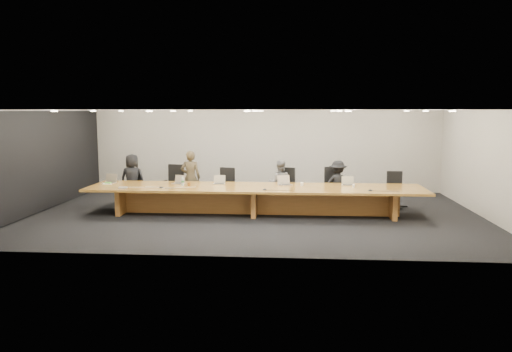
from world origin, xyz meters
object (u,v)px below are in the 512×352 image
(chair_far_left, at_px, (132,187))
(laptop_a, at_px, (109,178))
(conference_table, at_px, (255,195))
(mic_center, at_px, (265,189))
(chair_mid_right, at_px, (285,187))
(person_d, at_px, (338,184))
(av_box, at_px, (123,188))
(person_c, at_px, (280,183))
(paper_cup_far, at_px, (354,186))
(laptop_b, at_px, (178,179))
(chair_far_right, at_px, (396,189))
(person_b, at_px, (191,178))
(laptop_e, at_px, (348,181))
(mic_right, at_px, (370,190))
(laptop_c, at_px, (219,180))
(chair_left, at_px, (173,184))
(water_bottle, at_px, (183,182))
(chair_mid_left, at_px, (224,186))
(mic_left, at_px, (161,187))
(amber_mug, at_px, (189,184))
(chair_right, at_px, (335,186))
(paper_cup_near, at_px, (302,184))
(laptop_d, at_px, (285,180))
(person_a, at_px, (132,179))

(chair_far_left, relative_size, laptop_a, 2.88)
(conference_table, relative_size, laptop_a, 25.76)
(mic_center, bearing_deg, chair_mid_right, 74.27)
(person_d, height_order, av_box, person_d)
(person_c, bearing_deg, paper_cup_far, 150.65)
(laptop_b, height_order, paper_cup_far, laptop_b)
(chair_far_right, relative_size, person_b, 0.66)
(laptop_e, relative_size, mic_right, 2.36)
(chair_far_left, xyz_separation_m, laptop_c, (2.75, -0.76, 0.37))
(chair_left, distance_m, water_bottle, 1.41)
(chair_mid_left, height_order, mic_left, chair_mid_left)
(person_b, bearing_deg, laptop_b, 77.46)
(laptop_a, distance_m, mic_left, 1.83)
(laptop_b, bearing_deg, paper_cup_far, 16.04)
(amber_mug, height_order, mic_right, amber_mug)
(mic_left, bearing_deg, laptop_e, 9.43)
(chair_right, relative_size, mic_center, 9.02)
(conference_table, distance_m, person_b, 2.41)
(mic_center, bearing_deg, chair_left, 147.47)
(laptop_b, relative_size, paper_cup_near, 3.17)
(laptop_d, bearing_deg, conference_table, 179.78)
(amber_mug, relative_size, paper_cup_near, 1.06)
(chair_far_left, bearing_deg, mic_right, -1.29)
(laptop_e, distance_m, paper_cup_near, 1.27)
(conference_table, relative_size, person_a, 6.00)
(chair_mid_right, relative_size, mic_left, 8.35)
(water_bottle, relative_size, av_box, 1.02)
(laptop_e, bearing_deg, person_c, 159.88)
(chair_far_left, height_order, chair_right, chair_right)
(chair_right, distance_m, laptop_c, 3.40)
(mic_right, bearing_deg, person_b, 160.79)
(chair_mid_left, relative_size, laptop_e, 3.49)
(chair_far_right, relative_size, laptop_b, 3.36)
(chair_mid_left, xyz_separation_m, av_box, (-2.44, -1.74, 0.20))
(laptop_d, bearing_deg, amber_mug, 165.99)
(laptop_a, height_order, laptop_c, laptop_a)
(chair_far_right, bearing_deg, mic_right, -121.79)
(person_b, xyz_separation_m, mic_center, (2.32, -1.81, -0.04))
(person_b, distance_m, laptop_b, 0.94)
(chair_right, distance_m, mic_right, 1.95)
(chair_far_left, relative_size, laptop_d, 2.83)
(conference_table, bearing_deg, person_c, 62.71)
(chair_right, relative_size, av_box, 5.30)
(av_box, bearing_deg, chair_right, 7.49)
(mic_left, bearing_deg, laptop_a, 157.01)
(chair_far_right, relative_size, mic_right, 7.73)
(laptop_b, height_order, mic_center, laptop_b)
(paper_cup_near, xyz_separation_m, mic_center, (-0.97, -0.76, -0.03))
(chair_right, relative_size, chair_far_right, 1.10)
(chair_right, xyz_separation_m, amber_mug, (-4.03, -1.34, 0.22))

